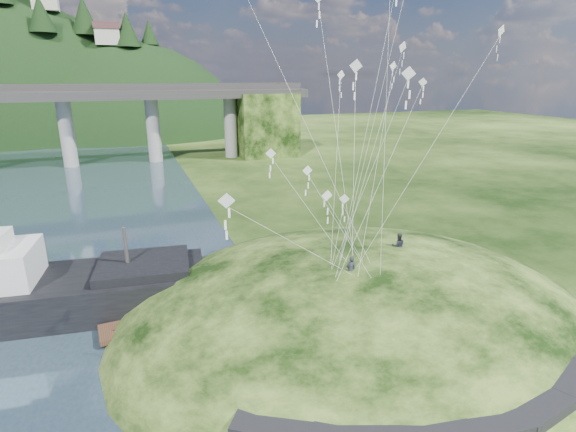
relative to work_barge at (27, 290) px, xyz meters
name	(u,v)px	position (x,y,z in m)	size (l,w,h in m)	color
ground	(260,358)	(14.21, -10.48, -2.11)	(320.00, 320.00, 0.00)	black
grass_hill	(358,337)	(22.21, -8.48, -3.61)	(36.00, 32.00, 13.00)	black
footpath	(473,405)	(21.68, -20.22, -0.03)	(22.29, 5.84, 0.83)	black
bridge	(2,116)	(-12.24, 59.59, 7.59)	(160.00, 11.00, 15.00)	#2D2B2B
work_barge	(27,290)	(0.00, 0.00, 0.00)	(24.63, 9.13, 8.42)	black
wooden_dock	(207,312)	(11.98, -4.60, -1.65)	(14.64, 3.56, 1.04)	#362016
kite_flyers	(386,240)	(23.99, -8.48, 3.75)	(6.19, 3.43, 1.95)	#23242F
kite_swarm	(350,62)	(21.75, -6.37, 15.39)	(19.84, 17.58, 21.50)	white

